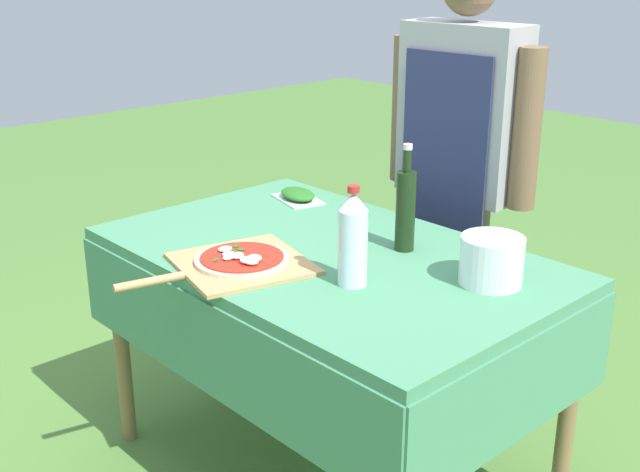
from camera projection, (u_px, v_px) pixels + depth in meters
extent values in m
cube|color=#478960|center=(328.00, 257.00, 2.39)|extent=(1.38, 0.86, 0.04)
cube|color=#478960|center=(211.00, 351.00, 2.17)|extent=(1.38, 0.01, 0.28)
cube|color=#478960|center=(420.00, 269.00, 2.72)|extent=(1.38, 0.01, 0.28)
cube|color=#478960|center=(197.00, 246.00, 2.92)|extent=(0.01, 0.86, 0.28)
cube|color=#478960|center=(521.00, 392.00, 1.97)|extent=(0.01, 0.86, 0.28)
cylinder|color=olive|center=(121.00, 343.00, 2.72)|extent=(0.05, 0.05, 0.75)
cylinder|color=olive|center=(286.00, 284.00, 3.19)|extent=(0.05, 0.05, 0.75)
cylinder|color=olive|center=(568.00, 409.00, 2.33)|extent=(0.05, 0.05, 0.75)
cylinder|color=#70604C|center=(469.00, 302.00, 2.97)|extent=(0.12, 0.12, 0.80)
cylinder|color=#70604C|center=(434.00, 290.00, 3.08)|extent=(0.12, 0.12, 0.80)
cube|color=#99999E|center=(462.00, 111.00, 2.79)|extent=(0.44, 0.21, 0.60)
cube|color=navy|center=(442.00, 179.00, 2.80)|extent=(0.35, 0.03, 0.87)
cylinder|color=brown|center=(527.00, 130.00, 2.63)|extent=(0.09, 0.09, 0.53)
cylinder|color=brown|center=(405.00, 109.00, 2.96)|extent=(0.09, 0.09, 0.53)
cube|color=tan|center=(242.00, 264.00, 2.28)|extent=(0.42, 0.42, 0.01)
cylinder|color=tan|center=(149.00, 282.00, 2.15)|extent=(0.07, 0.19, 0.02)
cylinder|color=beige|center=(242.00, 260.00, 2.27)|extent=(0.27, 0.27, 0.01)
cylinder|color=#B22819|center=(242.00, 257.00, 2.27)|extent=(0.24, 0.24, 0.00)
ellipsoid|color=white|center=(227.00, 258.00, 2.24)|extent=(0.04, 0.04, 0.01)
ellipsoid|color=white|center=(248.00, 260.00, 2.21)|extent=(0.06, 0.06, 0.02)
ellipsoid|color=white|center=(238.00, 256.00, 2.25)|extent=(0.05, 0.05, 0.02)
ellipsoid|color=white|center=(225.00, 249.00, 2.30)|extent=(0.04, 0.04, 0.01)
ellipsoid|color=white|center=(228.00, 254.00, 2.27)|extent=(0.04, 0.05, 0.01)
ellipsoid|color=white|center=(251.00, 262.00, 2.21)|extent=(0.05, 0.05, 0.02)
ellipsoid|color=white|center=(255.00, 258.00, 2.23)|extent=(0.06, 0.05, 0.02)
ellipsoid|color=white|center=(235.00, 256.00, 2.25)|extent=(0.05, 0.05, 0.01)
ellipsoid|color=#286B23|center=(233.00, 256.00, 2.26)|extent=(0.02, 0.03, 0.00)
ellipsoid|color=#286B23|center=(229.00, 247.00, 2.33)|extent=(0.02, 0.04, 0.00)
ellipsoid|color=#286B23|center=(215.00, 260.00, 2.24)|extent=(0.02, 0.03, 0.00)
ellipsoid|color=#286B23|center=(236.00, 246.00, 2.34)|extent=(0.03, 0.03, 0.00)
ellipsoid|color=#286B23|center=(232.00, 252.00, 2.30)|extent=(0.02, 0.04, 0.00)
ellipsoid|color=#286B23|center=(241.00, 249.00, 2.31)|extent=(0.03, 0.03, 0.00)
cylinder|color=black|center=(405.00, 211.00, 2.36)|extent=(0.06, 0.06, 0.24)
cylinder|color=black|center=(407.00, 161.00, 2.31)|extent=(0.02, 0.02, 0.07)
cylinder|color=silver|center=(408.00, 147.00, 2.29)|extent=(0.03, 0.03, 0.02)
cylinder|color=silver|center=(353.00, 248.00, 2.12)|extent=(0.08, 0.08, 0.21)
cone|color=silver|center=(353.00, 201.00, 2.07)|extent=(0.08, 0.08, 0.05)
cylinder|color=#B22823|center=(354.00, 189.00, 2.06)|extent=(0.03, 0.03, 0.02)
cube|color=silver|center=(298.00, 199.00, 2.86)|extent=(0.22, 0.17, 0.01)
ellipsoid|color=#286B23|center=(298.00, 194.00, 2.86)|extent=(0.18, 0.14, 0.03)
cylinder|color=silver|center=(492.00, 260.00, 2.14)|extent=(0.17, 0.17, 0.13)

